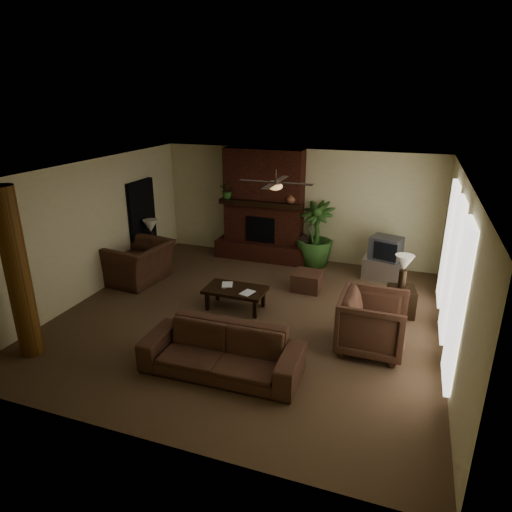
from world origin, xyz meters
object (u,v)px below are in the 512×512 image
at_px(ottoman, 307,281).
at_px(floor_plant, 314,248).
at_px(armchair_right, 373,321).
at_px(coffee_table, 235,291).
at_px(tv_stand, 382,269).
at_px(side_table_right, 401,301).
at_px(sofa, 221,344).
at_px(lamp_right, 404,265).
at_px(side_table_left, 152,257).
at_px(log_column, 18,274).
at_px(lamp_left, 151,228).
at_px(armchair_left, 138,256).
at_px(floor_vase, 303,247).

relative_size(ottoman, floor_plant, 0.37).
height_order(armchair_right, coffee_table, armchair_right).
bearing_deg(tv_stand, side_table_right, -71.33).
relative_size(sofa, lamp_right, 3.75).
bearing_deg(ottoman, coffee_table, -129.90).
height_order(sofa, floor_plant, sofa).
bearing_deg(sofa, tv_stand, 65.46).
height_order(armchair_right, ottoman, armchair_right).
bearing_deg(sofa, armchair_right, 32.73).
distance_m(floor_plant, side_table_left, 4.01).
height_order(sofa, coffee_table, sofa).
bearing_deg(ottoman, sofa, -98.87).
height_order(log_column, side_table_right, log_column).
xyz_separation_m(lamp_left, lamp_right, (5.87, -0.58, 0.00)).
bearing_deg(lamp_right, ottoman, 165.89).
bearing_deg(armchair_left, log_column, 6.36).
bearing_deg(lamp_left, sofa, -46.15).
bearing_deg(armchair_right, lamp_right, -13.21).
bearing_deg(log_column, floor_plant, 57.28).
relative_size(sofa, armchair_left, 1.76).
bearing_deg(armchair_right, coffee_table, 76.84).
bearing_deg(sofa, lamp_left, 132.93).
relative_size(side_table_right, lamp_right, 0.85).
distance_m(ottoman, floor_vase, 1.65).
distance_m(side_table_right, lamp_right, 0.73).
bearing_deg(floor_vase, side_table_left, -156.32).
relative_size(armchair_left, floor_vase, 1.80).
xyz_separation_m(floor_plant, side_table_left, (-3.73, -1.46, -0.18)).
relative_size(armchair_right, tv_stand, 1.28).
xyz_separation_m(log_column, tv_stand, (5.19, 5.16, -1.15)).
xyz_separation_m(armchair_right, ottoman, (-1.56, 2.03, -0.34)).
bearing_deg(side_table_left, armchair_left, -78.19).
relative_size(ottoman, side_table_right, 1.09).
distance_m(ottoman, side_table_left, 3.92).
xyz_separation_m(sofa, floor_plant, (0.35, 4.94, -0.03)).
height_order(ottoman, lamp_left, lamp_left).
xyz_separation_m(coffee_table, lamp_right, (3.09, 0.88, 0.63)).
distance_m(log_column, coffee_table, 3.82).
relative_size(armchair_left, coffee_table, 1.15).
height_order(log_column, side_table_left, log_column).
xyz_separation_m(armchair_right, floor_vase, (-2.05, 3.59, -0.11)).
relative_size(ottoman, side_table_left, 1.09).
relative_size(coffee_table, tv_stand, 1.41).
height_order(tv_stand, lamp_right, lamp_right).
height_order(armchair_right, floor_vase, armchair_right).
height_order(floor_plant, lamp_left, lamp_left).
bearing_deg(lamp_left, side_table_right, -6.10).
xyz_separation_m(side_table_left, lamp_left, (0.00, 0.04, 0.73)).
bearing_deg(floor_vase, armchair_right, -60.27).
height_order(armchair_left, floor_plant, armchair_left).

